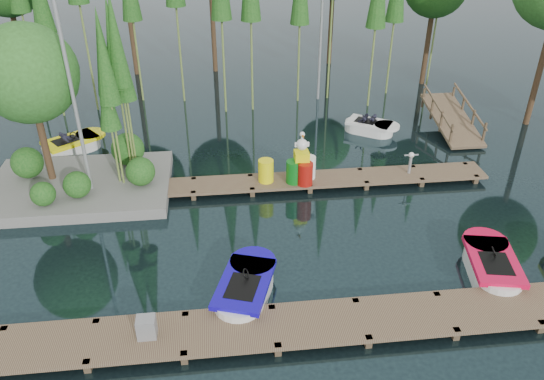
{
  "coord_description": "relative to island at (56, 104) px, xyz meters",
  "views": [
    {
      "loc": [
        -1.11,
        -13.73,
        9.58
      ],
      "look_at": [
        0.5,
        0.5,
        1.1
      ],
      "focal_mm": 35.0,
      "sensor_mm": 36.0,
      "label": 1
    }
  ],
  "objects": [
    {
      "name": "boat_red",
      "position": [
        12.54,
        -6.21,
        -2.92
      ],
      "size": [
        1.77,
        2.95,
        0.93
      ],
      "rotation": [
        0.0,
        0.0,
        -0.2
      ],
      "color": "white",
      "rests_on": "ground"
    },
    {
      "name": "ground_plane",
      "position": [
        6.3,
        -3.29,
        -3.18
      ],
      "size": [
        90.0,
        90.0,
        0.0
      ],
      "primitive_type": "plane",
      "color": "#192B2F"
    },
    {
      "name": "boat_yellow_far",
      "position": [
        -0.63,
        3.04,
        -2.91
      ],
      "size": [
        2.81,
        2.51,
        1.31
      ],
      "rotation": [
        0.0,
        0.0,
        0.29
      ],
      "color": "white",
      "rests_on": "ground"
    },
    {
      "name": "lamp_rear",
      "position": [
        10.3,
        7.71,
        1.08
      ],
      "size": [
        0.3,
        0.3,
        7.25
      ],
      "color": "gray",
      "rests_on": "ground"
    },
    {
      "name": "yellow_barrel",
      "position": [
        6.81,
        -0.79,
        -2.48
      ],
      "size": [
        0.54,
        0.54,
        0.81
      ],
      "primitive_type": "cylinder",
      "color": "#FFF60D",
      "rests_on": "far_dock"
    },
    {
      "name": "lamp_island",
      "position": [
        0.8,
        -0.79,
        1.08
      ],
      "size": [
        0.3,
        0.3,
        7.25
      ],
      "color": "gray",
      "rests_on": "ground"
    },
    {
      "name": "island",
      "position": [
        0.0,
        0.0,
        0.0
      ],
      "size": [
        6.2,
        4.2,
        6.75
      ],
      "color": "slate",
      "rests_on": "ground"
    },
    {
      "name": "ramp",
      "position": [
        15.3,
        3.21,
        -2.6
      ],
      "size": [
        1.5,
        3.94,
        1.49
      ],
      "color": "brown",
      "rests_on": "ground"
    },
    {
      "name": "boat_blue",
      "position": [
        5.69,
        -6.4,
        -2.91
      ],
      "size": [
        2.06,
        3.03,
        0.94
      ],
      "rotation": [
        0.0,
        0.0,
        -0.32
      ],
      "color": "white",
      "rests_on": "ground"
    },
    {
      "name": "drum_cluster",
      "position": [
        8.07,
        -0.94,
        -2.33
      ],
      "size": [
        1.09,
        1.0,
        1.88
      ],
      "color": "#0B6A16",
      "rests_on": "far_dock"
    },
    {
      "name": "utility_cabinet",
      "position": [
        3.3,
        -7.79,
        -2.61
      ],
      "size": [
        0.44,
        0.37,
        0.54
      ],
      "primitive_type": "cube",
      "color": "gray",
      "rests_on": "near_dock"
    },
    {
      "name": "boat_white_far",
      "position": [
        11.78,
        3.48,
        -2.93
      ],
      "size": [
        2.57,
        2.21,
        1.12
      ],
      "rotation": [
        0.0,
        0.0,
        0.11
      ],
      "color": "white",
      "rests_on": "ground"
    },
    {
      "name": "seagull_post",
      "position": [
        12.04,
        -0.79,
        -2.32
      ],
      "size": [
        0.52,
        0.28,
        0.83
      ],
      "color": "gray",
      "rests_on": "far_dock"
    },
    {
      "name": "near_dock",
      "position": [
        6.3,
        -7.79,
        -2.95
      ],
      "size": [
        18.0,
        1.5,
        0.5
      ],
      "color": "brown",
      "rests_on": "ground"
    },
    {
      "name": "far_dock",
      "position": [
        7.3,
        -0.79,
        -2.95
      ],
      "size": [
        15.0,
        1.2,
        0.5
      ],
      "color": "brown",
      "rests_on": "ground"
    }
  ]
}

